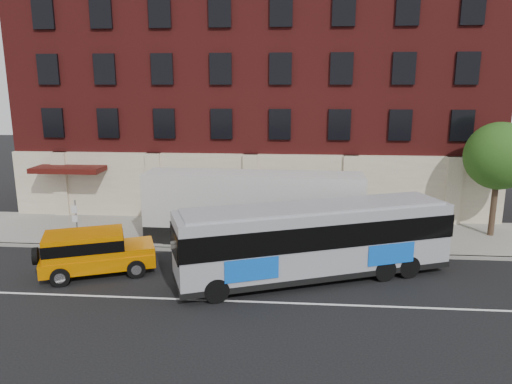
# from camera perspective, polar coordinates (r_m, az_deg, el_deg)

# --- Properties ---
(ground) EXTENTS (120.00, 120.00, 0.00)m
(ground) POSITION_cam_1_polar(r_m,az_deg,el_deg) (18.60, -4.08, -13.57)
(ground) COLOR black
(ground) RESTS_ON ground
(sidewalk) EXTENTS (60.00, 6.00, 0.15)m
(sidewalk) POSITION_cam_1_polar(r_m,az_deg,el_deg) (26.87, -1.19, -4.94)
(sidewalk) COLOR gray
(sidewalk) RESTS_ON ground
(kerb) EXTENTS (60.00, 0.25, 0.15)m
(kerb) POSITION_cam_1_polar(r_m,az_deg,el_deg) (24.05, -1.92, -7.10)
(kerb) COLOR gray
(kerb) RESTS_ON ground
(lane_line) EXTENTS (60.00, 0.12, 0.01)m
(lane_line) POSITION_cam_1_polar(r_m,az_deg,el_deg) (19.04, -3.85, -12.90)
(lane_line) COLOR silver
(lane_line) RESTS_ON ground
(building) EXTENTS (30.00, 12.10, 15.00)m
(building) POSITION_cam_1_polar(r_m,az_deg,el_deg) (33.50, 0.13, 11.63)
(building) COLOR #5D1716
(building) RESTS_ON sidewalk
(sign_pole) EXTENTS (0.30, 0.20, 2.50)m
(sign_pole) POSITION_cam_1_polar(r_m,az_deg,el_deg) (26.10, -20.82, -3.18)
(sign_pole) COLOR gray
(sign_pole) RESTS_ON ground
(street_tree) EXTENTS (3.60, 3.60, 6.20)m
(street_tree) POSITION_cam_1_polar(r_m,az_deg,el_deg) (28.41, 27.24, 3.59)
(street_tree) COLOR #38251C
(street_tree) RESTS_ON sidewalk
(city_bus) EXTENTS (12.10, 6.72, 3.29)m
(city_bus) POSITION_cam_1_polar(r_m,az_deg,el_deg) (20.57, 7.11, -5.55)
(city_bus) COLOR #989AA1
(city_bus) RESTS_ON ground
(yellow_suv) EXTENTS (5.20, 3.64, 1.95)m
(yellow_suv) POSITION_cam_1_polar(r_m,az_deg,el_deg) (22.27, -19.06, -6.63)
(yellow_suv) COLOR #D16F00
(yellow_suv) RESTS_ON ground
(shipping_container) EXTENTS (11.40, 2.71, 3.78)m
(shipping_container) POSITION_cam_1_polar(r_m,az_deg,el_deg) (24.94, -0.32, -2.04)
(shipping_container) COLOR black
(shipping_container) RESTS_ON ground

